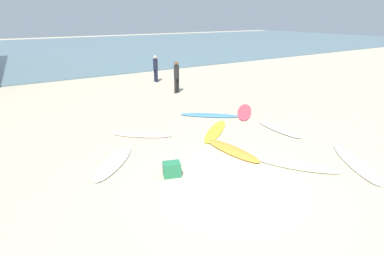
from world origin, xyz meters
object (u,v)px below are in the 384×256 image
at_px(surfboard_6, 209,115).
at_px(surfboard_5, 215,131).
at_px(surfboard_4, 279,129).
at_px(surfboard_7, 244,112).
at_px(beachgoer_near, 156,67).
at_px(surfboard_2, 114,162).
at_px(surfboard_8, 142,134).
at_px(surfboard_0, 299,166).
at_px(beach_cooler, 172,169).
at_px(surfboard_3, 232,150).
at_px(beachgoer_mid, 177,75).
at_px(surfboard_1, 356,163).

bearing_deg(surfboard_6, surfboard_5, -169.00).
height_order(surfboard_4, surfboard_7, surfboard_4).
relative_size(surfboard_6, beachgoer_near, 1.48).
bearing_deg(beachgoer_near, surfboard_6, 164.33).
bearing_deg(surfboard_2, surfboard_4, -144.69).
bearing_deg(surfboard_4, surfboard_8, 155.20).
relative_size(surfboard_0, surfboard_2, 0.97).
bearing_deg(surfboard_5, beachgoer_near, 127.96).
height_order(surfboard_8, beach_cooler, beach_cooler).
relative_size(surfboard_2, surfboard_8, 1.07).
bearing_deg(surfboard_3, surfboard_2, 154.25).
bearing_deg(surfboard_8, surfboard_2, -5.70).
bearing_deg(surfboard_2, surfboard_0, -172.67).
distance_m(surfboard_4, surfboard_8, 5.03).
xyz_separation_m(surfboard_0, surfboard_4, (1.72, 2.27, 0.01)).
xyz_separation_m(surfboard_7, beachgoer_mid, (-0.73, 4.67, 0.91)).
xyz_separation_m(surfboard_4, beachgoer_near, (-0.04, 10.20, 0.87)).
relative_size(surfboard_3, surfboard_8, 1.03).
height_order(surfboard_6, surfboard_8, surfboard_8).
xyz_separation_m(surfboard_0, surfboard_7, (2.09, 4.58, 0.00)).
distance_m(surfboard_0, surfboard_1, 1.72).
relative_size(surfboard_8, beach_cooler, 4.77).
relative_size(surfboard_0, surfboard_8, 1.04).
height_order(surfboard_3, surfboard_8, surfboard_3).
height_order(surfboard_2, beachgoer_mid, beachgoer_mid).
distance_m(surfboard_1, surfboard_7, 5.38).
distance_m(surfboard_1, surfboard_4, 3.05).
relative_size(surfboard_3, beachgoer_mid, 1.28).
xyz_separation_m(surfboard_1, surfboard_8, (-4.31, 5.31, 0.01)).
bearing_deg(surfboard_8, surfboard_4, 102.65).
height_order(surfboard_7, beach_cooler, beach_cooler).
relative_size(beachgoer_near, beach_cooler, 3.69).
bearing_deg(surfboard_2, surfboard_3, -157.50).
bearing_deg(beachgoer_near, beachgoer_mid, 167.59).
bearing_deg(surfboard_6, surfboard_8, 138.12).
height_order(surfboard_3, beachgoer_near, beachgoer_near).
xyz_separation_m(surfboard_7, surfboard_8, (-4.87, -0.05, -0.00)).
height_order(surfboard_5, beachgoer_near, beachgoer_near).
bearing_deg(surfboard_8, beachgoer_near, -170.01).
height_order(surfboard_1, surfboard_6, surfboard_6).
bearing_deg(beach_cooler, surfboard_6, 43.32).
xyz_separation_m(surfboard_1, surfboard_2, (-5.85, 3.77, 0.01)).
distance_m(surfboard_8, beach_cooler, 3.10).
height_order(surfboard_0, beachgoer_near, beachgoer_near).
distance_m(surfboard_0, surfboard_3, 2.01).
bearing_deg(surfboard_0, surfboard_2, 108.32).
bearing_deg(surfboard_3, beachgoer_mid, 66.88).
height_order(surfboard_5, surfboard_8, surfboard_8).
bearing_deg(surfboard_4, surfboard_2, 175.04).
relative_size(surfboard_2, beachgoer_mid, 1.34).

